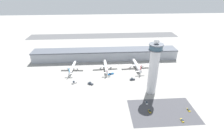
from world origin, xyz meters
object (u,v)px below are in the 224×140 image
(airplane_gate_charlie, at_px, (137,65))
(service_truck_water, at_px, (111,74))
(service_truck_baggage, at_px, (90,84))
(car_yellow_taxi, at_px, (189,110))
(car_white_wagon, at_px, (182,120))
(control_tower, at_px, (154,67))
(service_truck_catering, at_px, (132,79))
(airplane_gate_bravo, at_px, (106,66))
(car_maroon_suv, at_px, (150,111))
(airplane_gate_alpha, at_px, (73,67))
(car_green_van, at_px, (147,103))
(service_truck_fuel, at_px, (74,82))

(airplane_gate_charlie, distance_m, service_truck_water, 42.10)
(service_truck_baggage, distance_m, car_yellow_taxi, 112.08)
(airplane_gate_charlie, bearing_deg, car_white_wagon, -79.37)
(car_yellow_taxi, bearing_deg, service_truck_water, 132.13)
(control_tower, bearing_deg, car_yellow_taxi, -50.33)
(service_truck_catering, xyz_separation_m, service_truck_baggage, (-52.80, -6.86, -0.07))
(control_tower, relative_size, airplane_gate_bravo, 1.47)
(control_tower, distance_m, car_maroon_suv, 46.72)
(airplane_gate_alpha, bearing_deg, car_white_wagon, -44.13)
(car_green_van, bearing_deg, control_tower, 63.93)
(airplane_gate_charlie, bearing_deg, car_green_van, -93.82)
(airplane_gate_charlie, height_order, service_truck_fuel, airplane_gate_charlie)
(service_truck_baggage, relative_size, car_white_wagon, 1.52)
(service_truck_baggage, distance_m, car_white_wagon, 109.42)
(car_maroon_suv, bearing_deg, car_white_wagon, -28.48)
(airplane_gate_bravo, relative_size, service_truck_catering, 6.55)
(service_truck_catering, relative_size, car_green_van, 1.34)
(airplane_gate_charlie, xyz_separation_m, service_truck_fuel, (-84.84, -36.20, -3.80))
(service_truck_fuel, distance_m, car_yellow_taxi, 131.62)
(service_truck_baggage, height_order, service_truck_water, service_truck_baggage)
(car_green_van, bearing_deg, car_yellow_taxi, -19.99)
(car_maroon_suv, bearing_deg, service_truck_catering, 95.96)
(airplane_gate_alpha, distance_m, car_yellow_taxi, 156.28)
(service_truck_water, relative_size, car_maroon_suv, 1.87)
(service_truck_water, bearing_deg, car_green_van, -63.00)
(service_truck_catering, relative_size, car_maroon_suv, 1.42)
(airplane_gate_alpha, xyz_separation_m, service_truck_baggage, (26.51, -39.78, -3.39))
(service_truck_catering, height_order, car_yellow_taxi, service_truck_catering)
(service_truck_fuel, height_order, service_truck_water, service_truck_fuel)
(control_tower, relative_size, airplane_gate_charlie, 1.47)
(service_truck_water, xyz_separation_m, car_maroon_suv, (32.87, -78.06, -0.30))
(car_maroon_suv, bearing_deg, airplane_gate_alpha, 132.28)
(airplane_gate_bravo, xyz_separation_m, service_truck_baggage, (-20.20, -40.15, -3.54))
(service_truck_fuel, height_order, service_truck_baggage, service_truck_fuel)
(control_tower, relative_size, car_white_wagon, 13.22)
(airplane_gate_charlie, bearing_deg, service_truck_fuel, -156.89)
(service_truck_catering, bearing_deg, service_truck_baggage, -172.60)
(service_truck_catering, bearing_deg, service_truck_fuel, -177.73)
(airplane_gate_bravo, relative_size, airplane_gate_charlie, 1.00)
(service_truck_catering, distance_m, car_white_wagon, 82.15)
(car_maroon_suv, bearing_deg, airplane_gate_charlie, 86.61)
(service_truck_water, bearing_deg, airplane_gate_bravo, 110.29)
(airplane_gate_alpha, height_order, service_truck_baggage, airplane_gate_alpha)
(car_maroon_suv, relative_size, car_yellow_taxi, 0.98)
(airplane_gate_alpha, relative_size, airplane_gate_charlie, 0.93)
(service_truck_water, distance_m, car_yellow_taxi, 106.17)
(airplane_gate_alpha, xyz_separation_m, car_white_wagon, (111.74, -108.40, -3.86))
(car_green_van, bearing_deg, car_maroon_suv, -90.73)
(car_maroon_suv, bearing_deg, service_truck_fuel, 143.58)
(service_truck_fuel, bearing_deg, airplane_gate_bravo, 41.97)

